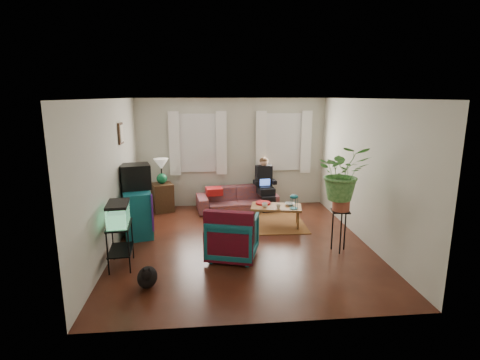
{
  "coord_description": "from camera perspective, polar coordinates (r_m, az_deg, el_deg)",
  "views": [
    {
      "loc": [
        -0.66,
        -6.42,
        2.65
      ],
      "look_at": [
        0.0,
        0.4,
        1.1
      ],
      "focal_mm": 28.0,
      "sensor_mm": 36.0,
      "label": 1
    }
  ],
  "objects": [
    {
      "name": "aquarium_stand",
      "position": [
        6.25,
        -17.74,
        -9.51
      ],
      "size": [
        0.4,
        0.65,
        0.69
      ],
      "primitive_type": "cube",
      "rotation": [
        0.0,
        0.0,
        0.09
      ],
      "color": "black",
      "rests_on": "floor"
    },
    {
      "name": "curtains_left",
      "position": [
        8.89,
        -6.41,
        5.55
      ],
      "size": [
        1.36,
        0.06,
        1.5
      ],
      "primitive_type": "cube",
      "color": "white",
      "rests_on": "wall_back"
    },
    {
      "name": "snack_tray",
      "position": [
        7.91,
        3.54,
        -3.51
      ],
      "size": [
        0.37,
        0.37,
        0.04
      ],
      "primitive_type": "cylinder",
      "rotation": [
        0.0,
        0.0,
        -0.21
      ],
      "color": "#B21414",
      "rests_on": "coffee_table"
    },
    {
      "name": "crt_tv",
      "position": [
        7.5,
        -15.66,
        0.53
      ],
      "size": [
        0.65,
        0.62,
        0.47
      ],
      "primitive_type": "cube",
      "rotation": [
        0.0,
        0.0,
        0.26
      ],
      "color": "black",
      "rests_on": "dresser"
    },
    {
      "name": "sofa",
      "position": [
        8.81,
        -0.47,
        -2.3
      ],
      "size": [
        1.94,
        0.95,
        0.73
      ],
      "primitive_type": "imported",
      "rotation": [
        0.0,
        0.0,
        0.12
      ],
      "color": "brown",
      "rests_on": "floor"
    },
    {
      "name": "wall_front",
      "position": [
        4.2,
        3.81,
        -6.01
      ],
      "size": [
        4.5,
        0.01,
        2.6
      ],
      "primitive_type": "cube",
      "color": "silver",
      "rests_on": "floor"
    },
    {
      "name": "side_table",
      "position": [
        8.94,
        -11.7,
        -2.6
      ],
      "size": [
        0.57,
        0.57,
        0.66
      ],
      "primitive_type": "cube",
      "rotation": [
        0.0,
        0.0,
        0.32
      ],
      "color": "#3B2116",
      "rests_on": "floor"
    },
    {
      "name": "black_cat",
      "position": [
        5.59,
        -13.95,
        -13.88
      ],
      "size": [
        0.33,
        0.46,
        0.36
      ],
      "primitive_type": "ellipsoid",
      "rotation": [
        0.0,
        0.0,
        0.12
      ],
      "color": "black",
      "rests_on": "floor"
    },
    {
      "name": "picture_frame",
      "position": [
        7.47,
        -17.64,
        6.77
      ],
      "size": [
        0.04,
        0.32,
        0.4
      ],
      "primitive_type": "cube",
      "color": "#3D2616",
      "rests_on": "wall_left"
    },
    {
      "name": "curtains_right",
      "position": [
        9.09,
        6.68,
        5.7
      ],
      "size": [
        1.36,
        0.06,
        1.5
      ],
      "primitive_type": "cube",
      "color": "white",
      "rests_on": "wall_back"
    },
    {
      "name": "cup_a",
      "position": [
        7.67,
        3.79,
        -3.81
      ],
      "size": [
        0.14,
        0.14,
        0.09
      ],
      "primitive_type": "imported",
      "rotation": [
        0.0,
        0.0,
        -0.21
      ],
      "color": "white",
      "rests_on": "coffee_table"
    },
    {
      "name": "cup_b",
      "position": [
        7.6,
        5.87,
        -4.04
      ],
      "size": [
        0.11,
        0.11,
        0.09
      ],
      "primitive_type": "imported",
      "rotation": [
        0.0,
        0.0,
        -0.21
      ],
      "color": "beige",
      "rests_on": "coffee_table"
    },
    {
      "name": "plant_stand",
      "position": [
        6.73,
        14.9,
        -7.5
      ],
      "size": [
        0.36,
        0.36,
        0.74
      ],
      "primitive_type": "cube",
      "rotation": [
        0.0,
        0.0,
        -0.16
      ],
      "color": "black",
      "rests_on": "floor"
    },
    {
      "name": "dresser",
      "position": [
        7.57,
        -15.44,
        -4.68
      ],
      "size": [
        0.73,
        1.08,
        0.89
      ],
      "primitive_type": "cube",
      "rotation": [
        0.0,
        0.0,
        0.26
      ],
      "color": "navy",
      "rests_on": "floor"
    },
    {
      "name": "wall_right",
      "position": [
        7.18,
        18.51,
        1.24
      ],
      "size": [
        0.01,
        5.0,
        2.6
      ],
      "primitive_type": "cube",
      "color": "silver",
      "rests_on": "floor"
    },
    {
      "name": "potted_plant",
      "position": [
        6.49,
        15.33,
        -0.19
      ],
      "size": [
        0.95,
        0.85,
        0.94
      ],
      "primitive_type": "imported",
      "rotation": [
        0.0,
        0.0,
        -0.16
      ],
      "color": "#599947",
      "rests_on": "plant_stand"
    },
    {
      "name": "window_right",
      "position": [
        9.17,
        6.58,
        5.76
      ],
      "size": [
        1.08,
        0.04,
        1.38
      ],
      "primitive_type": "cube",
      "color": "white",
      "rests_on": "wall_back"
    },
    {
      "name": "window_left",
      "position": [
        8.97,
        -6.4,
        5.61
      ],
      "size": [
        1.08,
        0.04,
        1.38
      ],
      "primitive_type": "cube",
      "color": "white",
      "rests_on": "wall_back"
    },
    {
      "name": "birdcage",
      "position": [
        7.6,
        8.21,
        -3.27
      ],
      "size": [
        0.2,
        0.2,
        0.3
      ],
      "primitive_type": null,
      "rotation": [
        0.0,
        0.0,
        -0.21
      ],
      "color": "#115B6B",
      "rests_on": "coffee_table"
    },
    {
      "name": "coffee_table",
      "position": [
        7.83,
        5.51,
        -5.46
      ],
      "size": [
        1.12,
        0.76,
        0.42
      ],
      "primitive_type": "cube",
      "rotation": [
        0.0,
        0.0,
        -0.21
      ],
      "color": "brown",
      "rests_on": "floor"
    },
    {
      "name": "floor",
      "position": [
        6.98,
        0.32,
        -9.57
      ],
      "size": [
        4.5,
        5.0,
        0.01
      ],
      "primitive_type": "cube",
      "color": "#4F2B14",
      "rests_on": "ground"
    },
    {
      "name": "armchair",
      "position": [
        6.26,
        -1.1,
        -8.34
      ],
      "size": [
        0.94,
        0.91,
        0.79
      ],
      "primitive_type": "imported",
      "rotation": [
        0.0,
        0.0,
        2.86
      ],
      "color": "#115F66",
      "rests_on": "floor"
    },
    {
      "name": "serape_throw",
      "position": [
        5.93,
        -1.72,
        -7.89
      ],
      "size": [
        0.82,
        0.4,
        0.65
      ],
      "primitive_type": "cube",
      "rotation": [
        0.0,
        0.0,
        -0.29
      ],
      "color": "#9E0A0A",
      "rests_on": "armchair"
    },
    {
      "name": "bowl",
      "position": [
        7.85,
        7.59,
        -3.66
      ],
      "size": [
        0.24,
        0.24,
        0.05
      ],
      "primitive_type": "imported",
      "rotation": [
        0.0,
        0.0,
        -0.21
      ],
      "color": "white",
      "rests_on": "coffee_table"
    },
    {
      "name": "wall_back",
      "position": [
        9.05,
        -1.28,
        4.15
      ],
      "size": [
        4.5,
        0.01,
        2.6
      ],
      "primitive_type": "cube",
      "color": "silver",
      "rests_on": "floor"
    },
    {
      "name": "table_lamp",
      "position": [
        8.8,
        -11.87,
        1.23
      ],
      "size": [
        0.43,
        0.43,
        0.6
      ],
      "primitive_type": null,
      "rotation": [
        0.0,
        0.0,
        0.32
      ],
      "color": "white",
      "rests_on": "side_table"
    },
    {
      "name": "area_rug",
      "position": [
        8.07,
        2.46,
        -6.38
      ],
      "size": [
        2.03,
        1.64,
        0.01
      ],
      "primitive_type": "cube",
      "rotation": [
        0.0,
        0.0,
        -0.02
      ],
      "color": "maroon",
      "rests_on": "floor"
    },
    {
      "name": "wall_left",
      "position": [
        6.75,
        -19.02,
        0.51
      ],
      "size": [
        0.01,
        5.0,
        2.6
      ],
      "primitive_type": "cube",
      "color": "silver",
      "rests_on": "floor"
    },
    {
      "name": "ceiling",
      "position": [
        6.46,
        0.35,
        12.3
      ],
      "size": [
        4.5,
        5.0,
        0.01
      ],
      "primitive_type": "cube",
      "color": "white",
      "rests_on": "wall_back"
    },
    {
      "name": "seated_person",
      "position": [
        8.92,
        3.77,
        -0.87
      ],
      "size": [
        0.53,
        0.63,
        1.11
      ],
      "primitive_type": null,
      "rotation": [
        0.0,
        0.0,
        0.12
      ],
      "color": "black",
      "rests_on": "sofa"
    },
    {
      "name": "aquarium",
      "position": [
        6.08,
        -18.08,
        -4.88
      ],
      "size": [
        0.36,
        0.59,
        0.36
      ],
      "primitive_type": "cube",
      "rotation": [
        0.0,
        0.0,
        0.09
      ],
      "color": "#7FD899",
      "rests_on": "aquarium_stand"
    }
  ]
}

